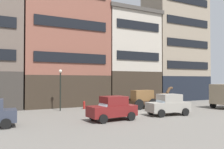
{
  "coord_description": "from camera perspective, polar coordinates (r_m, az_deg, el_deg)",
  "views": [
    {
      "loc": [
        -11.95,
        -17.9,
        3.08
      ],
      "look_at": [
        -1.79,
        1.88,
        3.61
      ],
      "focal_mm": 36.7,
      "sensor_mm": 36.0,
      "label": 1
    }
  ],
  "objects": [
    {
      "name": "building_center_right",
      "position": [
        32.1,
        4.0,
        4.49
      ],
      "size": [
        8.15,
        5.83,
        12.6
      ],
      "color": "#33281E",
      "rests_on": "ground_plane"
    },
    {
      "name": "fire_hydrant_curbside",
      "position": [
        24.71,
        -6.95,
        -7.51
      ],
      "size": [
        0.24,
        0.24,
        0.83
      ],
      "color": "maroon",
      "rests_on": "ground_plane"
    },
    {
      "name": "cargo_wagon",
      "position": [
        24.84,
        7.65,
        -5.8
      ],
      "size": [
        2.93,
        1.57,
        1.98
      ],
      "color": "#3D2819",
      "rests_on": "ground_plane"
    },
    {
      "name": "building_center_left",
      "position": [
        28.77,
        -11.49,
        8.25
      ],
      "size": [
        10.32,
        5.83,
        15.65
      ],
      "color": "#33281E",
      "rests_on": "ground_plane"
    },
    {
      "name": "streetlamp_curbside",
      "position": [
        23.42,
        -12.74,
        -2.32
      ],
      "size": [
        0.32,
        0.32,
        4.12
      ],
      "color": "black",
      "rests_on": "ground_plane"
    },
    {
      "name": "sedan_dark",
      "position": [
        17.62,
        0.11,
        -8.42
      ],
      "size": [
        3.78,
        2.02,
        1.83
      ],
      "color": "maroon",
      "rests_on": "ground_plane"
    },
    {
      "name": "ground_plane",
      "position": [
        21.75,
        6.56,
        -9.49
      ],
      "size": [
        120.0,
        120.0,
        0.0
      ],
      "primitive_type": "plane",
      "color": "slate"
    },
    {
      "name": "draft_horse",
      "position": [
        26.63,
        12.89,
        -5.22
      ],
      "size": [
        2.35,
        0.64,
        2.3
      ],
      "color": "#513823",
      "rests_on": "ground_plane"
    },
    {
      "name": "sedan_light",
      "position": [
        20.75,
        13.83,
        -7.31
      ],
      "size": [
        3.86,
        2.19,
        1.83
      ],
      "color": "gray",
      "rests_on": "ground_plane"
    },
    {
      "name": "building_far_right",
      "position": [
        37.6,
        15.53,
        7.03
      ],
      "size": [
        10.0,
        5.83,
        16.96
      ],
      "color": "black",
      "rests_on": "ground_plane"
    }
  ]
}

